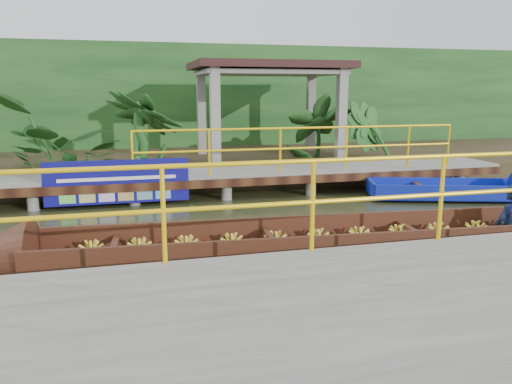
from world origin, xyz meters
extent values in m
plane|color=#2D3219|center=(0.00, 0.00, 0.00)|extent=(80.00, 80.00, 0.00)
cube|color=#312618|center=(0.00, 7.50, 0.23)|extent=(30.00, 8.00, 0.45)
cube|color=slate|center=(0.00, 3.50, 0.50)|extent=(16.00, 2.00, 0.15)
cube|color=black|center=(0.00, 2.50, 0.42)|extent=(16.00, 0.12, 0.18)
cylinder|color=yellow|center=(2.75, 2.55, 1.57)|extent=(7.50, 0.05, 0.05)
cylinder|color=yellow|center=(2.75, 2.55, 1.12)|extent=(7.50, 0.05, 0.05)
cylinder|color=yellow|center=(2.75, 2.55, 1.07)|extent=(0.05, 0.05, 1.00)
cylinder|color=slate|center=(-2.00, 2.70, 0.22)|extent=(0.24, 0.24, 0.55)
cylinder|color=slate|center=(-2.00, 4.30, 0.22)|extent=(0.24, 0.24, 0.55)
cylinder|color=slate|center=(0.00, 2.70, 0.22)|extent=(0.24, 0.24, 0.55)
cylinder|color=slate|center=(0.00, 4.30, 0.22)|extent=(0.24, 0.24, 0.55)
cylinder|color=slate|center=(2.00, 2.70, 0.22)|extent=(0.24, 0.24, 0.55)
cylinder|color=slate|center=(2.00, 4.30, 0.22)|extent=(0.24, 0.24, 0.55)
cylinder|color=slate|center=(4.00, 2.70, 0.22)|extent=(0.24, 0.24, 0.55)
cylinder|color=slate|center=(4.00, 4.30, 0.22)|extent=(0.24, 0.24, 0.55)
cylinder|color=slate|center=(6.00, 2.70, 0.22)|extent=(0.24, 0.24, 0.55)
cylinder|color=slate|center=(6.00, 4.30, 0.22)|extent=(0.24, 0.24, 0.55)
cylinder|color=slate|center=(0.00, 2.70, 0.22)|extent=(0.24, 0.24, 0.55)
cube|color=slate|center=(1.00, -4.20, 0.30)|extent=(18.00, 2.40, 0.70)
cylinder|color=yellow|center=(1.00, -3.05, 1.65)|extent=(10.00, 0.05, 0.05)
cylinder|color=yellow|center=(1.00, -3.05, 1.20)|extent=(10.00, 0.05, 0.05)
cylinder|color=yellow|center=(1.00, -3.05, 1.15)|extent=(0.05, 0.05, 1.00)
cube|color=slate|center=(1.20, 5.10, 1.60)|extent=(0.25, 0.25, 2.80)
cube|color=slate|center=(4.80, 5.10, 1.60)|extent=(0.25, 0.25, 2.80)
cube|color=slate|center=(1.20, 7.50, 1.60)|extent=(0.25, 0.25, 2.80)
cube|color=slate|center=(4.80, 7.50, 1.60)|extent=(0.25, 0.25, 2.80)
cube|color=slate|center=(3.00, 6.30, 2.90)|extent=(4.00, 2.60, 0.12)
cube|color=#301918|center=(3.00, 6.30, 3.10)|extent=(4.40, 3.00, 0.20)
cube|color=#133C17|center=(0.00, 10.00, 2.00)|extent=(30.00, 0.80, 4.00)
cube|color=#361A0E|center=(2.02, -1.28, 0.07)|extent=(9.10, 1.81, 0.07)
cube|color=#361A0E|center=(2.06, -0.72, 0.23)|extent=(9.02, 0.75, 0.38)
cube|color=#361A0E|center=(1.98, -1.84, 0.23)|extent=(9.02, 0.75, 0.38)
cube|color=#0E1D9B|center=(5.74, 1.50, 0.11)|extent=(3.42, 1.93, 0.11)
cube|color=#0E1D9B|center=(5.89, 1.97, 0.24)|extent=(3.14, 1.05, 0.33)
cube|color=#0E1D9B|center=(5.59, 1.04, 0.24)|extent=(3.14, 1.05, 0.33)
cube|color=#0E1D9B|center=(4.18, 2.00, 0.24)|extent=(0.36, 0.96, 0.33)
cube|color=black|center=(5.22, 1.67, 0.28)|extent=(0.40, 0.97, 0.05)
cube|color=navy|center=(-1.32, 2.48, 0.55)|extent=(2.90, 0.03, 0.91)
cube|color=white|center=(-1.32, 2.46, 0.82)|extent=(2.36, 0.01, 0.07)
cube|color=white|center=(-1.32, 2.46, 0.62)|extent=(2.36, 0.01, 0.07)
imported|color=#133C17|center=(-2.61, 5.30, 1.26)|extent=(1.29, 1.29, 1.62)
imported|color=#133C17|center=(-0.61, 5.30, 1.26)|extent=(1.29, 1.29, 1.62)
imported|color=#133C17|center=(4.39, 5.30, 1.26)|extent=(1.29, 1.29, 1.62)
imported|color=#133C17|center=(5.89, 5.30, 1.26)|extent=(1.29, 1.29, 1.62)
camera|label=1|loc=(-1.14, -7.99, 2.38)|focal=35.00mm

